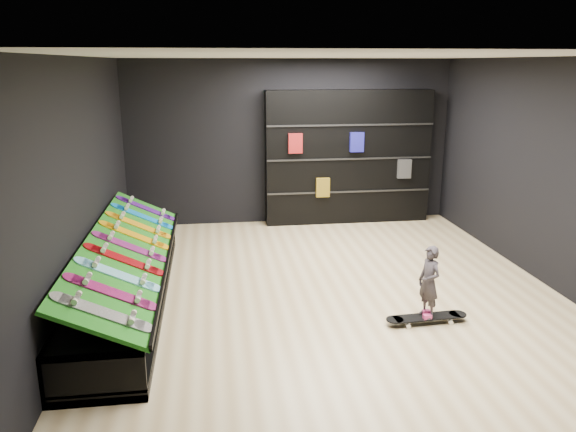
{
  "coord_description": "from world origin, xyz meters",
  "views": [
    {
      "loc": [
        -1.47,
        -6.75,
        2.92
      ],
      "look_at": [
        -0.5,
        0.2,
        1.0
      ],
      "focal_mm": 35.0,
      "sensor_mm": 36.0,
      "label": 1
    }
  ],
  "objects": [
    {
      "name": "wall_left",
      "position": [
        -3.0,
        0.0,
        1.5
      ],
      "size": [
        0.02,
        7.0,
        3.0
      ],
      "primitive_type": "cube",
      "color": "black",
      "rests_on": "ground"
    },
    {
      "name": "back_shelving",
      "position": [
        1.06,
        3.32,
        1.23
      ],
      "size": [
        3.07,
        0.36,
        2.45
      ],
      "primitive_type": "cube",
      "color": "black",
      "rests_on": "ground"
    },
    {
      "name": "display_board_7",
      "position": [
        -2.49,
        1.42,
        0.74
      ],
      "size": [
        0.93,
        0.22,
        0.5
      ],
      "primitive_type": null,
      "rotation": [
        0.0,
        0.44,
        0.0
      ],
      "color": "blue",
      "rests_on": "turf_ramp"
    },
    {
      "name": "display_board_1",
      "position": [
        -2.49,
        -1.42,
        0.74
      ],
      "size": [
        0.93,
        0.22,
        0.5
      ],
      "primitive_type": null,
      "rotation": [
        0.0,
        0.44,
        0.0
      ],
      "color": "#E5198C",
      "rests_on": "turf_ramp"
    },
    {
      "name": "turf_ramp",
      "position": [
        -2.5,
        0.0,
        0.71
      ],
      "size": [
        0.92,
        4.5,
        0.46
      ],
      "primitive_type": "cube",
      "rotation": [
        0.0,
        0.44,
        0.0
      ],
      "color": "#135F0F",
      "rests_on": "display_rack"
    },
    {
      "name": "display_board_8",
      "position": [
        -2.49,
        1.9,
        0.74
      ],
      "size": [
        0.93,
        0.22,
        0.5
      ],
      "primitive_type": null,
      "rotation": [
        0.0,
        0.44,
        0.0
      ],
      "color": "purple",
      "rests_on": "turf_ramp"
    },
    {
      "name": "floor",
      "position": [
        0.0,
        0.0,
        0.0
      ],
      "size": [
        6.0,
        7.0,
        0.01
      ],
      "primitive_type": "cube",
      "color": "beige",
      "rests_on": "ground"
    },
    {
      "name": "wall_back",
      "position": [
        0.0,
        3.5,
        1.5
      ],
      "size": [
        6.0,
        0.02,
        3.0
      ],
      "primitive_type": "cube",
      "color": "black",
      "rests_on": "ground"
    },
    {
      "name": "ceiling",
      "position": [
        0.0,
        0.0,
        3.0
      ],
      "size": [
        6.0,
        7.0,
        0.01
      ],
      "primitive_type": "cube",
      "color": "white",
      "rests_on": "ground"
    },
    {
      "name": "wall_right",
      "position": [
        3.0,
        0.0,
        1.5
      ],
      "size": [
        0.02,
        7.0,
        3.0
      ],
      "primitive_type": "cube",
      "color": "black",
      "rests_on": "ground"
    },
    {
      "name": "wall_front",
      "position": [
        0.0,
        -3.5,
        1.5
      ],
      "size": [
        6.0,
        0.02,
        3.0
      ],
      "primitive_type": "cube",
      "color": "black",
      "rests_on": "ground"
    },
    {
      "name": "display_rack",
      "position": [
        -2.55,
        0.0,
        0.25
      ],
      "size": [
        0.9,
        4.5,
        0.5
      ],
      "primitive_type": null,
      "color": "black",
      "rests_on": "ground"
    },
    {
      "name": "display_board_3",
      "position": [
        -2.49,
        -0.48,
        0.74
      ],
      "size": [
        0.93,
        0.22,
        0.5
      ],
      "primitive_type": null,
      "rotation": [
        0.0,
        0.44,
        0.0
      ],
      "color": "red",
      "rests_on": "turf_ramp"
    },
    {
      "name": "display_board_5",
      "position": [
        -2.49,
        0.48,
        0.74
      ],
      "size": [
        0.93,
        0.22,
        0.5
      ],
      "primitive_type": null,
      "rotation": [
        0.0,
        0.44,
        0.0
      ],
      "color": "yellow",
      "rests_on": "turf_ramp"
    },
    {
      "name": "display_board_2",
      "position": [
        -2.49,
        -0.95,
        0.74
      ],
      "size": [
        0.93,
        0.22,
        0.5
      ],
      "primitive_type": null,
      "rotation": [
        0.0,
        0.44,
        0.0
      ],
      "color": "#0CB2E5",
      "rests_on": "turf_ramp"
    },
    {
      "name": "display_board_6",
      "position": [
        -2.49,
        0.95,
        0.74
      ],
      "size": [
        0.93,
        0.22,
        0.5
      ],
      "primitive_type": null,
      "rotation": [
        0.0,
        0.44,
        0.0
      ],
      "color": "orange",
      "rests_on": "turf_ramp"
    },
    {
      "name": "child",
      "position": [
        0.94,
        -1.08,
        0.34
      ],
      "size": [
        0.19,
        0.22,
        0.51
      ],
      "primitive_type": "imported",
      "rotation": [
        0.0,
        0.0,
        -1.27
      ],
      "color": "black",
      "rests_on": "floor_skateboard"
    },
    {
      "name": "display_board_0",
      "position": [
        -2.49,
        -1.9,
        0.74
      ],
      "size": [
        0.93,
        0.22,
        0.5
      ],
      "primitive_type": null,
      "rotation": [
        0.0,
        0.44,
        0.0
      ],
      "color": "black",
      "rests_on": "turf_ramp"
    },
    {
      "name": "display_board_4",
      "position": [
        -2.49,
        0.0,
        0.74
      ],
      "size": [
        0.93,
        0.22,
        0.5
      ],
      "primitive_type": null,
      "rotation": [
        0.0,
        0.44,
        0.0
      ],
      "color": "#2626BF",
      "rests_on": "turf_ramp"
    },
    {
      "name": "floor_skateboard",
      "position": [
        0.94,
        -1.08,
        0.04
      ],
      "size": [
        0.99,
        0.27,
        0.09
      ],
      "primitive_type": null,
      "rotation": [
        0.0,
        0.0,
        0.05
      ],
      "color": "black",
      "rests_on": "ground"
    }
  ]
}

